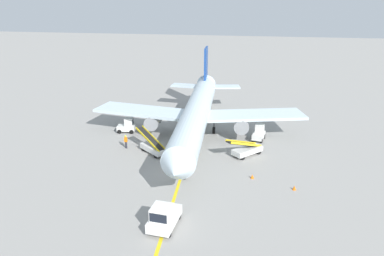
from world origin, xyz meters
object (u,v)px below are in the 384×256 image
belt_loader_aft_hold (247,149)px  ground_crew_marshaller (126,141)px  pushback_tug (164,217)px  baggage_tug_by_cargo_door (259,133)px  safety_cone_nose_left (252,176)px  baggage_tug_near_wing (127,126)px  safety_cone_nose_right (165,168)px  airliner (197,112)px  belt_loader_forward_hold (153,147)px  safety_cone_wingtip_left (294,188)px

belt_loader_aft_hold → ground_crew_marshaller: 14.73m
pushback_tug → baggage_tug_by_cargo_door: 22.08m
belt_loader_aft_hold → safety_cone_nose_left: size_ratio=10.28×
pushback_tug → ground_crew_marshaller: size_ratio=2.20×
baggage_tug_by_cargo_door → ground_crew_marshaller: (-16.06, -5.97, -0.02)m
baggage_tug_near_wing → safety_cone_nose_right: size_ratio=5.81×
airliner → belt_loader_aft_hold: bearing=-35.3°
baggage_tug_by_cargo_door → belt_loader_aft_hold: belt_loader_aft_hold is taller
pushback_tug → baggage_tug_by_cargo_door: bearing=70.9°
safety_cone_nose_right → ground_crew_marshaller: bearing=141.7°
baggage_tug_by_cargo_door → belt_loader_forward_hold: size_ratio=0.56×
belt_loader_aft_hold → ground_crew_marshaller: belt_loader_aft_hold is taller
belt_loader_forward_hold → belt_loader_aft_hold: size_ratio=1.03×
airliner → belt_loader_forward_hold: bearing=-124.1°
baggage_tug_near_wing → baggage_tug_by_cargo_door: size_ratio=0.98×
safety_cone_nose_right → airliner: bearing=81.0°
belt_loader_forward_hold → safety_cone_wingtip_left: size_ratio=10.61×
pushback_tug → safety_cone_wingtip_left: pushback_tug is taller
ground_crew_marshaller → pushback_tug: bearing=-59.3°
pushback_tug → belt_loader_forward_hold: 15.10m
belt_loader_aft_hold → safety_cone_nose_right: bearing=-146.7°
baggage_tug_near_wing → safety_cone_wingtip_left: size_ratio=5.81×
safety_cone_nose_left → safety_cone_wingtip_left: 4.38m
ground_crew_marshaller → baggage_tug_near_wing: bearing=108.9°
baggage_tug_by_cargo_door → safety_cone_nose_right: baggage_tug_by_cargo_door is taller
ground_crew_marshaller → safety_cone_nose_right: size_ratio=3.86×
pushback_tug → baggage_tug_near_wing: 22.85m
pushback_tug → ground_crew_marshaller: pushback_tug is taller
baggage_tug_near_wing → belt_loader_forward_hold: belt_loader_forward_hold is taller
ground_crew_marshaller → belt_loader_aft_hold: bearing=2.5°
baggage_tug_near_wing → safety_cone_nose_right: baggage_tug_near_wing is taller
ground_crew_marshaller → safety_cone_nose_right: ground_crew_marshaller is taller
airliner → safety_cone_nose_right: 11.02m
airliner → belt_loader_aft_hold: size_ratio=7.81×
baggage_tug_by_cargo_door → safety_cone_wingtip_left: baggage_tug_by_cargo_door is taller
airliner → pushback_tug: bearing=-87.3°
pushback_tug → safety_cone_nose_left: size_ratio=8.50×
safety_cone_nose_right → safety_cone_nose_left: bearing=-0.8°
airliner → baggage_tug_near_wing: (-9.70, -0.18, -2.49)m
safety_cone_nose_left → safety_cone_wingtip_left: bearing=-21.6°
belt_loader_aft_hold → baggage_tug_by_cargo_door: bearing=75.7°
safety_cone_wingtip_left → airliner: bearing=134.1°
airliner → baggage_tug_by_cargo_door: 8.56m
airliner → baggage_tug_near_wing: size_ratio=13.82×
airliner → belt_loader_forward_hold: size_ratio=7.57×
baggage_tug_near_wing → belt_loader_aft_hold: 17.17m
baggage_tug_by_cargo_door → safety_cone_nose_right: 14.69m
safety_cone_nose_left → safety_cone_wingtip_left: (4.07, -1.61, 0.00)m
baggage_tug_by_cargo_door → safety_cone_nose_left: baggage_tug_by_cargo_door is taller
pushback_tug → safety_cone_wingtip_left: 13.62m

